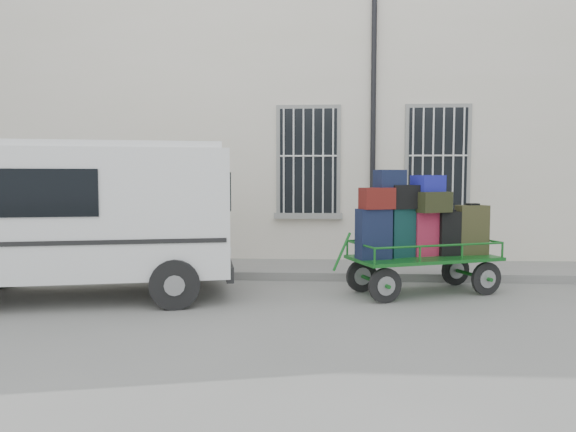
% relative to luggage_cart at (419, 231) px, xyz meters
% --- Properties ---
extents(ground, '(80.00, 80.00, 0.00)m').
position_rel_luggage_cart_xyz_m(ground, '(-1.45, -0.41, -1.02)').
color(ground, slate).
rests_on(ground, ground).
extents(building, '(24.00, 5.15, 6.00)m').
position_rel_luggage_cart_xyz_m(building, '(-1.45, 5.09, 1.98)').
color(building, beige).
rests_on(building, ground).
extents(sidewalk, '(24.00, 1.70, 0.15)m').
position_rel_luggage_cart_xyz_m(sidewalk, '(-1.45, 1.79, -0.95)').
color(sidewalk, slate).
rests_on(sidewalk, ground).
extents(luggage_cart, '(2.79, 1.83, 2.01)m').
position_rel_luggage_cart_xyz_m(luggage_cart, '(0.00, 0.00, 0.00)').
color(luggage_cart, black).
rests_on(luggage_cart, ground).
extents(van, '(5.09, 3.00, 2.41)m').
position_rel_luggage_cart_xyz_m(van, '(-5.41, -0.59, 0.36)').
color(van, white).
rests_on(van, ground).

